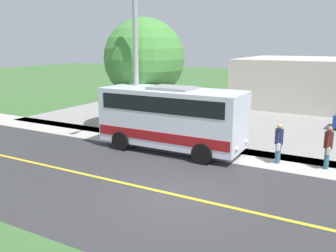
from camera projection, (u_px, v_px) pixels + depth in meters
The scene contains 10 objects.
ground_plane at pixel (176, 195), 11.87m from camera, with size 120.00×120.00×0.00m, color #3D6633.
road_surface at pixel (176, 195), 11.87m from camera, with size 8.00×100.00×0.01m, color #333335.
sidewalk at pixel (229, 154), 16.30m from camera, with size 2.40×100.00×0.01m, color #B2ADA3.
parking_lot_surface at pixel (318, 129), 21.03m from camera, with size 14.00×36.00×0.01m, color gray.
road_centre_line at pixel (176, 195), 11.87m from camera, with size 0.16×100.00×0.00m, color gold.
shuttle_bus_front at pixel (172, 116), 16.57m from camera, with size 2.70×6.82×3.00m.
pedestrian_with_bags at pixel (328, 146), 14.21m from camera, with size 0.72×0.34×1.75m.
pedestrian_waiting at pixel (279, 142), 14.90m from camera, with size 0.72×0.34×1.68m.
street_light_pole at pixel (134, 59), 17.36m from camera, with size 1.97×0.24×7.59m.
tree_curbside at pixel (144, 59), 20.04m from camera, with size 4.54×4.54×6.35m.
Camera 1 is at (9.79, 5.12, 4.93)m, focal length 38.16 mm.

